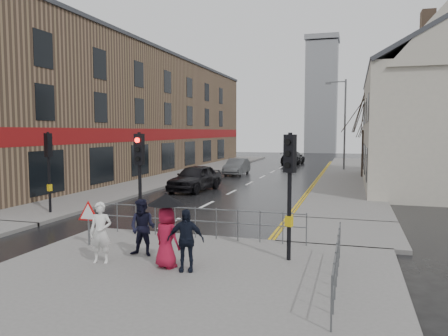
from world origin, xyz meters
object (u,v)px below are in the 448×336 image
Objects in this scene: pedestrian_d at (186,240)px; car_mid at (237,167)px; pedestrian_a at (101,233)px; car_parked at (195,178)px; pedestrian_b at (143,228)px; pedestrian_with_umbrella at (166,226)px.

pedestrian_d is 25.24m from car_mid.
car_parked is (-2.81, 14.65, -0.16)m from pedestrian_a.
pedestrian_b is at bearing -68.30° from car_parked.
pedestrian_a reaches higher than pedestrian_d.
pedestrian_b reaches higher than car_mid.
pedestrian_a is 0.35× the size of car_parked.
car_parked is (-4.62, 14.53, -0.44)m from pedestrian_with_umbrella.
car_mid is (-5.26, 24.69, -0.25)m from pedestrian_d.
pedestrian_with_umbrella reaches higher than pedestrian_a.
pedestrian_b is at bearing 137.99° from pedestrian_d.
pedestrian_a is at bearing 167.02° from pedestrian_d.
pedestrian_a is at bearing -129.70° from pedestrian_b.
pedestrian_b is at bearing 38.02° from pedestrian_a.
pedestrian_d reaches higher than car_parked.
pedestrian_d is (1.62, -0.88, -0.02)m from pedestrian_b.
pedestrian_a is 1.04× the size of pedestrian_d.
pedestrian_a is 14.92m from car_parked.
pedestrian_d is at bearing -28.60° from pedestrian_b.
pedestrian_a is 1.17m from pedestrian_b.
pedestrian_a is 0.40× the size of car_mid.
car_mid is at bearing 88.69° from pedestrian_d.
pedestrian_d is at bearing -10.80° from pedestrian_with_umbrella.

